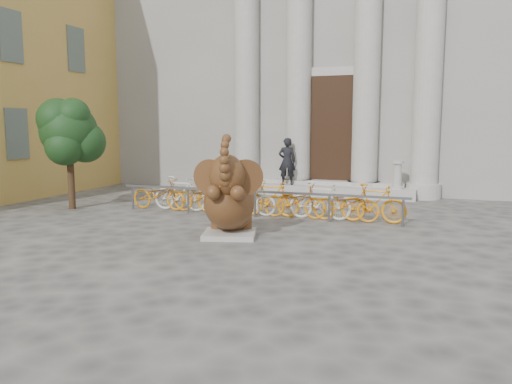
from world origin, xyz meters
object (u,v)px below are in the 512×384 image
(elephant_statue, at_px, (229,200))
(bike_rack, at_px, (258,197))
(tree, at_px, (69,132))
(pedestrian, at_px, (287,161))

(elephant_statue, bearing_deg, bike_rack, 79.98)
(tree, bearing_deg, elephant_statue, -18.27)
(elephant_statue, bearing_deg, pedestrian, 79.37)
(bike_rack, relative_size, tree, 2.50)
(elephant_statue, height_order, bike_rack, elephant_statue)
(bike_rack, distance_m, pedestrian, 4.28)
(tree, height_order, pedestrian, tree)
(bike_rack, xyz_separation_m, pedestrian, (-0.37, 4.21, 0.70))
(elephant_statue, xyz_separation_m, tree, (-5.82, 1.92, 1.43))
(bike_rack, xyz_separation_m, tree, (-5.53, -0.82, 1.76))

